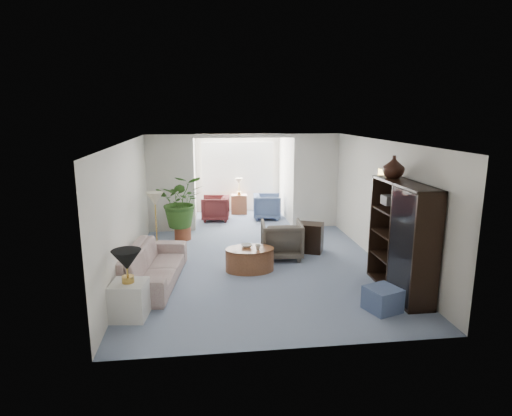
{
  "coord_description": "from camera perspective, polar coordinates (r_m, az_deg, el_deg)",
  "views": [
    {
      "loc": [
        -1.07,
        -8.0,
        3.02
      ],
      "look_at": [
        0.0,
        0.6,
        1.1
      ],
      "focal_mm": 30.13,
      "sensor_mm": 36.0,
      "label": 1
    }
  ],
  "objects": [
    {
      "name": "floor",
      "position": [
        8.62,
        0.5,
        -8.02
      ],
      "size": [
        6.0,
        6.0,
        0.0
      ],
      "primitive_type": "plane",
      "color": "#8B9BB8",
      "rests_on": "ground"
    },
    {
      "name": "side_table_dark",
      "position": [
        9.61,
        7.21,
        -3.91
      ],
      "size": [
        0.67,
        0.61,
        0.65
      ],
      "primitive_type": "cube",
      "rotation": [
        0.0,
        0.0,
        -0.43
      ],
      "color": "black",
      "rests_on": "ground"
    },
    {
      "name": "sunroom_chair_maroon",
      "position": [
        12.36,
        -5.42,
        -0.02
      ],
      "size": [
        0.85,
        0.83,
        0.7
      ],
      "primitive_type": "imported",
      "rotation": [
        0.0,
        0.0,
        -1.68
      ],
      "color": "#53201C",
      "rests_on": "ground"
    },
    {
      "name": "sunroom_floor",
      "position": [
        12.52,
        -1.98,
        -1.47
      ],
      "size": [
        2.6,
        2.6,
        0.0
      ],
      "primitive_type": "plane",
      "color": "#8B9BB8",
      "rests_on": "ground"
    },
    {
      "name": "coffee_bowl",
      "position": [
        8.45,
        -1.26,
        -5.02
      ],
      "size": [
        0.26,
        0.26,
        0.06
      ],
      "primitive_type": "imported",
      "rotation": [
        0.0,
        0.0,
        0.16
      ],
      "color": "silver",
      "rests_on": "coffee_table"
    },
    {
      "name": "window_pane",
      "position": [
        13.32,
        -2.45,
        5.51
      ],
      "size": [
        2.2,
        0.02,
        1.5
      ],
      "primitive_type": "cube",
      "color": "white"
    },
    {
      "name": "sunroom_chair_blue",
      "position": [
        12.49,
        1.48,
        0.19
      ],
      "size": [
        0.87,
        0.85,
        0.72
      ],
      "primitive_type": "imported",
      "rotation": [
        0.0,
        0.0,
        1.46
      ],
      "color": "slate",
      "rests_on": "ground"
    },
    {
      "name": "table_lamp",
      "position": [
        6.62,
        -16.8,
        -6.64
      ],
      "size": [
        0.44,
        0.44,
        0.3
      ],
      "primitive_type": "cone",
      "color": "black",
      "rests_on": "end_table"
    },
    {
      "name": "back_pier_right",
      "position": [
        11.53,
        7.93,
        3.55
      ],
      "size": [
        1.2,
        0.12,
        2.5
      ],
      "primitive_type": "cube",
      "color": "white",
      "rests_on": "ground"
    },
    {
      "name": "ottoman",
      "position": [
        7.11,
        16.45,
        -11.53
      ],
      "size": [
        0.6,
        0.6,
        0.37
      ],
      "primitive_type": "cube",
      "rotation": [
        0.0,
        0.0,
        0.34
      ],
      "color": "slate",
      "rests_on": "ground"
    },
    {
      "name": "back_pier_left",
      "position": [
        11.17,
        -11.28,
        3.14
      ],
      "size": [
        1.2,
        0.12,
        2.5
      ],
      "primitive_type": "cube",
      "color": "white",
      "rests_on": "ground"
    },
    {
      "name": "shelf_clutter",
      "position": [
        7.43,
        19.14,
        -2.39
      ],
      "size": [
        0.3,
        1.14,
        1.06
      ],
      "color": "#4D4B47",
      "rests_on": "entertainment_cabinet"
    },
    {
      "name": "window_blinds",
      "position": [
        13.29,
        -2.44,
        5.49
      ],
      "size": [
        2.2,
        0.02,
        1.5
      ],
      "primitive_type": "cube",
      "color": "white"
    },
    {
      "name": "coffee_table",
      "position": [
        8.44,
        -0.84,
        -6.85
      ],
      "size": [
        1.09,
        1.09,
        0.45
      ],
      "primitive_type": "cylinder",
      "rotation": [
        0.0,
        0.0,
        0.16
      ],
      "color": "brown",
      "rests_on": "ground"
    },
    {
      "name": "floor_lamp",
      "position": [
        9.3,
        -13.28,
        1.19
      ],
      "size": [
        0.36,
        0.36,
        0.28
      ],
      "primitive_type": "cone",
      "color": "beige",
      "rests_on": "ground"
    },
    {
      "name": "cabinet_urn",
      "position": [
        7.88,
        17.81,
        5.23
      ],
      "size": [
        0.38,
        0.38,
        0.39
      ],
      "primitive_type": "imported",
      "color": "black",
      "rests_on": "entertainment_cabinet"
    },
    {
      "name": "wingback_chair",
      "position": [
        9.16,
        3.42,
        -4.19
      ],
      "size": [
        0.91,
        0.93,
        0.79
      ],
      "primitive_type": "imported",
      "rotation": [
        0.0,
        0.0,
        3.06
      ],
      "color": "#5A5447",
      "rests_on": "ground"
    },
    {
      "name": "sunroom_table",
      "position": [
        13.15,
        -2.25,
        0.52
      ],
      "size": [
        0.52,
        0.42,
        0.58
      ],
      "primitive_type": "cube",
      "rotation": [
        0.0,
        0.0,
        -0.11
      ],
      "color": "brown",
      "rests_on": "ground"
    },
    {
      "name": "coffee_cup",
      "position": [
        8.28,
        0.27,
        -5.23
      ],
      "size": [
        0.13,
        0.13,
        0.1
      ],
      "primitive_type": "imported",
      "rotation": [
        0.0,
        0.0,
        0.16
      ],
      "color": "beige",
      "rests_on": "coffee_table"
    },
    {
      "name": "entertainment_cabinet",
      "position": [
        7.66,
        18.79,
        -3.85
      ],
      "size": [
        0.46,
        1.72,
        1.91
      ],
      "primitive_type": "cube",
      "color": "black",
      "rests_on": "ground"
    },
    {
      "name": "sofa",
      "position": [
        8.04,
        -13.55,
        -7.41
      ],
      "size": [
        1.15,
        2.35,
        0.66
      ],
      "primitive_type": "imported",
      "rotation": [
        0.0,
        0.0,
        1.45
      ],
      "color": "#BAAF9D",
      "rests_on": "ground"
    },
    {
      "name": "plant_pot",
      "position": [
        10.63,
        -9.7,
        -3.29
      ],
      "size": [
        0.4,
        0.4,
        0.32
      ],
      "primitive_type": "cylinder",
      "color": "brown",
      "rests_on": "ground"
    },
    {
      "name": "back_header",
      "position": [
        11.07,
        -1.56,
        9.54
      ],
      "size": [
        2.6,
        0.12,
        0.1
      ],
      "primitive_type": "cube",
      "color": "white",
      "rests_on": "back_pier_left"
    },
    {
      "name": "house_plant",
      "position": [
        10.45,
        -9.86,
        0.93
      ],
      "size": [
        1.15,
        1.0,
        1.28
      ],
      "primitive_type": "imported",
      "color": "#335F20",
      "rests_on": "plant_pot"
    },
    {
      "name": "framed_picture",
      "position": [
        8.75,
        16.81,
        3.28
      ],
      "size": [
        0.04,
        0.5,
        0.4
      ],
      "primitive_type": "cube",
      "color": "#AFA08C"
    },
    {
      "name": "end_table",
      "position": [
        6.85,
        -16.46,
        -11.63
      ],
      "size": [
        0.57,
        0.57,
        0.56
      ],
      "primitive_type": "cube",
      "rotation": [
        0.0,
        0.0,
        -0.12
      ],
      "color": "white",
      "rests_on": "ground"
    }
  ]
}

